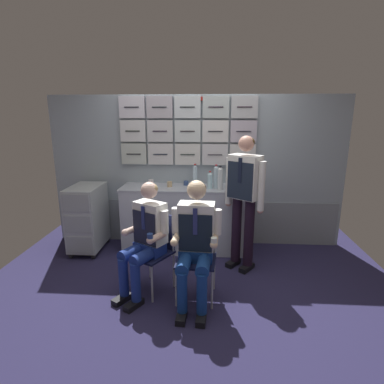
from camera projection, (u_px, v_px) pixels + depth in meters
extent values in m
cube|color=#252244|center=(189.00, 292.00, 3.43)|extent=(4.80, 4.80, 0.04)
cube|color=#95A3AE|center=(196.00, 172.00, 4.49)|extent=(4.20, 0.06, 2.15)
cube|color=gray|center=(196.00, 222.00, 4.64)|extent=(4.12, 0.01, 0.64)
cube|color=#B6BEB6|center=(134.00, 154.00, 4.42)|extent=(0.36, 0.06, 0.29)
cylinder|color=black|center=(134.00, 154.00, 4.39)|extent=(0.20, 0.01, 0.01)
cube|color=silver|center=(161.00, 154.00, 4.40)|extent=(0.36, 0.06, 0.29)
cylinder|color=#1C2330|center=(160.00, 154.00, 4.36)|extent=(0.20, 0.01, 0.01)
cube|color=silver|center=(188.00, 154.00, 4.37)|extent=(0.36, 0.06, 0.29)
cylinder|color=black|center=(188.00, 155.00, 4.34)|extent=(0.20, 0.01, 0.01)
cube|color=silver|center=(215.00, 154.00, 4.35)|extent=(0.36, 0.06, 0.29)
cylinder|color=#29272F|center=(215.00, 155.00, 4.31)|extent=(0.20, 0.01, 0.01)
cube|color=silver|center=(243.00, 155.00, 4.32)|extent=(0.36, 0.06, 0.29)
cylinder|color=black|center=(243.00, 155.00, 4.29)|extent=(0.20, 0.01, 0.01)
cube|color=silver|center=(133.00, 131.00, 4.34)|extent=(0.36, 0.06, 0.29)
cylinder|color=black|center=(133.00, 131.00, 4.31)|extent=(0.20, 0.01, 0.01)
cube|color=silver|center=(160.00, 131.00, 4.32)|extent=(0.36, 0.06, 0.29)
cylinder|color=#2A1F30|center=(160.00, 131.00, 4.28)|extent=(0.20, 0.01, 0.01)
cube|color=silver|center=(188.00, 131.00, 4.29)|extent=(0.36, 0.06, 0.29)
cylinder|color=#292427|center=(187.00, 131.00, 4.26)|extent=(0.20, 0.01, 0.01)
cube|color=silver|center=(215.00, 131.00, 4.27)|extent=(0.36, 0.06, 0.29)
cylinder|color=#232328|center=(215.00, 131.00, 4.23)|extent=(0.20, 0.01, 0.01)
cube|color=#B3AABC|center=(243.00, 131.00, 4.24)|extent=(0.36, 0.06, 0.29)
cylinder|color=#211E2B|center=(244.00, 131.00, 4.21)|extent=(0.20, 0.01, 0.01)
cube|color=silver|center=(132.00, 107.00, 4.26)|extent=(0.36, 0.06, 0.29)
cylinder|color=#22242C|center=(131.00, 107.00, 4.23)|extent=(0.20, 0.01, 0.01)
cube|color=#AFA9B3|center=(160.00, 107.00, 4.24)|extent=(0.36, 0.06, 0.29)
cylinder|color=#1D272B|center=(159.00, 107.00, 4.20)|extent=(0.20, 0.01, 0.01)
cube|color=silver|center=(188.00, 107.00, 4.21)|extent=(0.36, 0.06, 0.29)
cylinder|color=#212727|center=(187.00, 107.00, 4.18)|extent=(0.20, 0.01, 0.01)
cube|color=#B2BDBD|center=(216.00, 107.00, 4.19)|extent=(0.36, 0.06, 0.29)
cylinder|color=#2A1F2F|center=(216.00, 107.00, 4.15)|extent=(0.20, 0.01, 0.01)
cube|color=#B3B6BB|center=(244.00, 107.00, 4.16)|extent=(0.36, 0.06, 0.29)
cylinder|color=#291E2A|center=(245.00, 107.00, 4.13)|extent=(0.20, 0.01, 0.01)
cube|color=red|center=(199.00, 99.00, 4.19)|extent=(0.20, 0.02, 0.05)
cube|color=#B3B9C7|center=(185.00, 219.00, 4.38)|extent=(1.71, 0.52, 0.88)
cube|color=#A4AAB8|center=(184.00, 188.00, 4.26)|extent=(1.74, 0.53, 0.03)
sphere|color=black|center=(71.00, 256.00, 4.17)|extent=(0.07, 0.07, 0.07)
sphere|color=black|center=(94.00, 256.00, 4.15)|extent=(0.07, 0.07, 0.07)
sphere|color=black|center=(87.00, 239.00, 4.70)|extent=(0.07, 0.07, 0.07)
sphere|color=black|center=(107.00, 240.00, 4.68)|extent=(0.07, 0.07, 0.07)
cube|color=#ABB3B5|center=(87.00, 216.00, 4.31)|extent=(0.40, 0.64, 0.86)
cube|color=#979EA0|center=(80.00, 245.00, 4.07)|extent=(0.35, 0.01, 0.23)
cube|color=#979EA0|center=(78.00, 225.00, 4.00)|extent=(0.35, 0.01, 0.23)
cube|color=#979EA0|center=(75.00, 203.00, 3.93)|extent=(0.35, 0.01, 0.23)
cylinder|color=#28282D|center=(75.00, 193.00, 3.92)|extent=(0.32, 0.02, 0.02)
cylinder|color=#A8AAAF|center=(127.00, 274.00, 3.36)|extent=(0.02, 0.02, 0.42)
cylinder|color=#A8AAAF|center=(152.00, 284.00, 3.16)|extent=(0.02, 0.02, 0.42)
cylinder|color=#A8AAAF|center=(150.00, 261.00, 3.65)|extent=(0.02, 0.02, 0.42)
cylinder|color=#A8AAAF|center=(174.00, 270.00, 3.45)|extent=(0.02, 0.02, 0.42)
cube|color=#131737|center=(150.00, 254.00, 3.35)|extent=(0.55, 0.55, 0.02)
cube|color=#131737|center=(161.00, 230.00, 3.45)|extent=(0.33, 0.21, 0.40)
cylinder|color=#A8AAAF|center=(149.00, 227.00, 3.54)|extent=(0.02, 0.02, 0.40)
cylinder|color=#A8AAAF|center=(173.00, 234.00, 3.34)|extent=(0.02, 0.02, 0.40)
cube|color=black|center=(122.00, 299.00, 3.21)|extent=(0.19, 0.23, 0.06)
cube|color=black|center=(134.00, 305.00, 3.12)|extent=(0.19, 0.23, 0.06)
cylinder|color=navy|center=(124.00, 277.00, 3.19)|extent=(0.10, 0.10, 0.41)
cylinder|color=navy|center=(136.00, 282.00, 3.09)|extent=(0.10, 0.10, 0.41)
cylinder|color=navy|center=(134.00, 252.00, 3.26)|extent=(0.29, 0.37, 0.13)
cylinder|color=navy|center=(146.00, 256.00, 3.16)|extent=(0.29, 0.37, 0.13)
cube|color=navy|center=(150.00, 248.00, 3.33)|extent=(0.37, 0.33, 0.12)
cube|color=white|center=(150.00, 222.00, 3.28)|extent=(0.38, 0.33, 0.44)
cube|color=#1C1F33|center=(144.00, 228.00, 3.21)|extent=(0.27, 0.17, 0.36)
cube|color=navy|center=(143.00, 218.00, 3.17)|extent=(0.04, 0.03, 0.25)
cylinder|color=white|center=(137.00, 215.00, 3.37)|extent=(0.08, 0.08, 0.24)
cylinder|color=beige|center=(132.00, 230.00, 3.32)|extent=(0.17, 0.23, 0.07)
sphere|color=beige|center=(125.00, 233.00, 3.24)|extent=(0.08, 0.08, 0.08)
cylinder|color=white|center=(164.00, 222.00, 3.16)|extent=(0.08, 0.08, 0.24)
cylinder|color=beige|center=(157.00, 237.00, 3.12)|extent=(0.17, 0.23, 0.07)
sphere|color=beige|center=(150.00, 240.00, 3.04)|extent=(0.08, 0.08, 0.08)
cylinder|color=navy|center=(150.00, 237.00, 3.03)|extent=(0.06, 0.06, 0.06)
sphere|color=beige|center=(149.00, 190.00, 3.19)|extent=(0.18, 0.18, 0.18)
ellipsoid|color=tan|center=(150.00, 189.00, 3.20)|extent=(0.23, 0.22, 0.12)
cylinder|color=#A8AAAF|center=(176.00, 288.00, 3.10)|extent=(0.02, 0.02, 0.42)
cylinder|color=#A8AAAF|center=(212.00, 290.00, 3.05)|extent=(0.02, 0.02, 0.42)
cylinder|color=#A8AAAF|center=(182.00, 270.00, 3.44)|extent=(0.02, 0.02, 0.42)
cylinder|color=#A8AAAF|center=(214.00, 272.00, 3.40)|extent=(0.02, 0.02, 0.42)
cube|color=#131737|center=(196.00, 260.00, 3.19)|extent=(0.42, 0.42, 0.02)
cube|color=#131737|center=(198.00, 234.00, 3.32)|extent=(0.37, 0.05, 0.40)
cylinder|color=#A8AAAF|center=(181.00, 234.00, 3.33)|extent=(0.02, 0.02, 0.40)
cylinder|color=#A8AAAF|center=(215.00, 236.00, 3.29)|extent=(0.02, 0.02, 0.40)
cube|color=black|center=(182.00, 317.00, 2.94)|extent=(0.10, 0.22, 0.06)
cube|color=black|center=(201.00, 318.00, 2.91)|extent=(0.10, 0.22, 0.06)
cylinder|color=navy|center=(182.00, 292.00, 2.92)|extent=(0.10, 0.10, 0.41)
cylinder|color=navy|center=(202.00, 294.00, 2.89)|extent=(0.10, 0.10, 0.41)
cylinder|color=navy|center=(185.00, 262.00, 3.02)|extent=(0.15, 0.39, 0.13)
cylinder|color=navy|center=(204.00, 263.00, 3.00)|extent=(0.15, 0.39, 0.13)
cube|color=navy|center=(196.00, 254.00, 3.17)|extent=(0.35, 0.22, 0.12)
cube|color=white|center=(196.00, 226.00, 3.12)|extent=(0.37, 0.22, 0.48)
cube|color=black|center=(195.00, 233.00, 3.03)|extent=(0.33, 0.03, 0.38)
cube|color=navy|center=(195.00, 222.00, 2.99)|extent=(0.04, 0.01, 0.27)
cylinder|color=white|center=(176.00, 220.00, 3.13)|extent=(0.08, 0.08, 0.26)
cylinder|color=beige|center=(176.00, 238.00, 3.06)|extent=(0.08, 0.24, 0.07)
sphere|color=beige|center=(174.00, 243.00, 2.96)|extent=(0.08, 0.08, 0.08)
cylinder|color=white|center=(217.00, 222.00, 3.08)|extent=(0.08, 0.08, 0.26)
cylinder|color=beige|center=(215.00, 240.00, 3.02)|extent=(0.08, 0.24, 0.07)
sphere|color=beige|center=(214.00, 245.00, 2.91)|extent=(0.08, 0.08, 0.08)
cylinder|color=white|center=(214.00, 241.00, 2.90)|extent=(0.06, 0.06, 0.06)
sphere|color=beige|center=(197.00, 190.00, 3.03)|extent=(0.19, 0.19, 0.19)
ellipsoid|color=brown|center=(197.00, 188.00, 3.04)|extent=(0.20, 0.18, 0.13)
cube|color=black|center=(233.00, 263.00, 3.99)|extent=(0.22, 0.25, 0.06)
cube|color=black|center=(247.00, 268.00, 3.86)|extent=(0.22, 0.25, 0.06)
cylinder|color=black|center=(236.00, 229.00, 3.89)|extent=(0.12, 0.12, 0.85)
cylinder|color=black|center=(249.00, 233.00, 3.78)|extent=(0.12, 0.12, 0.85)
cube|color=white|center=(245.00, 177.00, 3.66)|extent=(0.42, 0.39, 0.52)
cube|color=#1A2233|center=(240.00, 181.00, 3.59)|extent=(0.28, 0.21, 0.44)
cube|color=black|center=(240.00, 170.00, 3.55)|extent=(0.04, 0.03, 0.29)
cylinder|color=white|center=(229.00, 181.00, 3.82)|extent=(0.08, 0.08, 0.58)
sphere|color=tan|center=(228.00, 203.00, 3.89)|extent=(0.08, 0.08, 0.08)
cylinder|color=white|center=(261.00, 186.00, 3.54)|extent=(0.08, 0.08, 0.58)
sphere|color=tan|center=(260.00, 210.00, 3.61)|extent=(0.08, 0.08, 0.08)
sphere|color=tan|center=(246.00, 144.00, 3.56)|extent=(0.18, 0.18, 0.18)
ellipsoid|color=#4F391C|center=(247.00, 142.00, 3.57)|extent=(0.24, 0.24, 0.13)
cylinder|color=silver|center=(195.00, 176.00, 4.34)|extent=(0.06, 0.06, 0.26)
cone|color=silver|center=(195.00, 166.00, 4.30)|extent=(0.06, 0.06, 0.02)
cylinder|color=red|center=(195.00, 164.00, 4.30)|extent=(0.03, 0.03, 0.02)
cylinder|color=silver|center=(220.00, 179.00, 4.07)|extent=(0.07, 0.07, 0.28)
cone|color=silver|center=(220.00, 168.00, 4.04)|extent=(0.07, 0.07, 0.02)
cylinder|color=black|center=(220.00, 166.00, 4.03)|extent=(0.03, 0.03, 0.02)
cylinder|color=silver|center=(216.00, 178.00, 4.16)|extent=(0.07, 0.07, 0.28)
cone|color=silver|center=(216.00, 167.00, 4.13)|extent=(0.07, 0.07, 0.02)
cylinder|color=red|center=(216.00, 165.00, 4.12)|extent=(0.03, 0.03, 0.02)
cylinder|color=#AAD2DD|center=(210.00, 181.00, 4.15)|extent=(0.07, 0.07, 0.20)
cone|color=#AAD2DD|center=(210.00, 173.00, 4.13)|extent=(0.07, 0.07, 0.02)
cylinder|color=red|center=(210.00, 172.00, 4.12)|extent=(0.03, 0.03, 0.02)
cylinder|color=silver|center=(151.00, 182.00, 4.39)|extent=(0.07, 0.07, 0.07)
cylinder|color=#382114|center=(151.00, 180.00, 4.38)|extent=(0.06, 0.06, 0.01)
cylinder|color=navy|center=(186.00, 183.00, 4.36)|extent=(0.07, 0.07, 0.06)
cylinder|color=#382114|center=(186.00, 181.00, 4.35)|extent=(0.06, 0.06, 0.01)
cylinder|color=tan|center=(170.00, 184.00, 4.26)|extent=(0.07, 0.07, 0.07)
cylinder|color=#382114|center=(170.00, 182.00, 4.26)|extent=(0.06, 0.06, 0.01)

